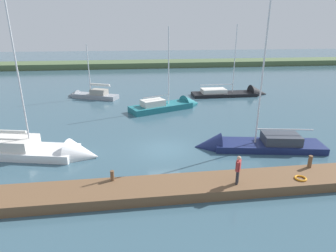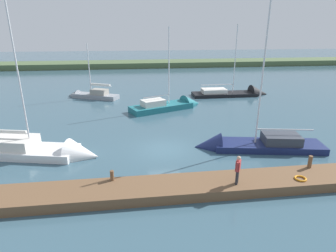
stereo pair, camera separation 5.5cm
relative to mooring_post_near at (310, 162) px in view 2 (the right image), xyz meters
The scene contains 12 objects.
ground_plane 9.72m from the mooring_post_near, 31.66° to the right, with size 200.00×200.00×0.00m, color #385666.
far_shoreline 54.44m from the mooring_post_near, 81.30° to the right, with size 180.00×8.00×2.40m, color #4C603D.
dock_pier 8.30m from the mooring_post_near, ahead, with size 23.52×2.27×0.57m, color brown.
mooring_post_near is the anchor object (origin of this frame).
mooring_post_far 11.76m from the mooring_post_near, ahead, with size 0.21×0.21×0.59m, color brown.
life_ring_buoy 1.85m from the mooring_post_near, 43.19° to the left, with size 0.66×0.66×0.10m, color orange.
sailboat_far_right 17.33m from the mooring_post_near, 69.65° to the right, with size 8.80×5.42×9.77m.
sailboat_behind_pier 17.51m from the mooring_post_near, 16.78° to the right, with size 9.34×4.35×11.55m.
sailboat_near_dock 4.88m from the mooring_post_near, 66.78° to the right, with size 9.70×3.85×11.86m.
sailboat_outer_mooring 27.75m from the mooring_post_near, 54.99° to the right, with size 7.21×4.60×7.61m.
sailboat_inner_slip 21.95m from the mooring_post_near, 100.05° to the right, with size 10.32×2.63×10.32m.
person_on_dock 5.22m from the mooring_post_near, 13.71° to the left, with size 0.41×0.55×1.64m.
Camera 2 is at (2.22, 19.03, 8.53)m, focal length 29.91 mm.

